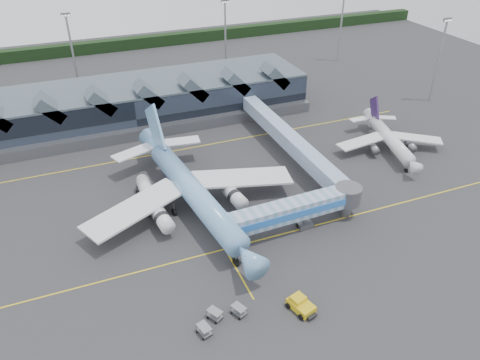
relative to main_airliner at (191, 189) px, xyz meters
name	(u,v)px	position (x,y,z in m)	size (l,w,h in m)	color
ground	(210,222)	(1.76, -5.04, -4.43)	(260.00, 260.00, 0.00)	#2A2A2C
taxi_stripes	(193,193)	(1.76, 4.96, -4.42)	(120.00, 60.00, 0.01)	gold
tree_line_far	(111,45)	(1.76, 104.96, -2.43)	(260.00, 4.00, 4.00)	black
terminal	(129,104)	(-3.31, 42.31, 0.45)	(90.00, 22.25, 12.52)	black
light_masts	(207,45)	(22.76, 57.76, 8.06)	(132.40, 42.56, 22.45)	gray
main_airliner	(191,189)	(0.00, 0.00, 0.00)	(40.53, 46.92, 15.07)	#639AC9
regional_jet	(389,138)	(47.99, 5.59, -1.49)	(24.01, 26.70, 9.25)	silver
jet_bridge	(299,209)	(15.57, -12.53, -0.26)	(27.66, 4.93, 6.09)	#6A95B1
fuel_truck	(147,193)	(-7.01, 5.12, -2.39)	(3.26, 10.87, 3.64)	black
pushback_tug	(301,305)	(7.15, -29.16, -3.56)	(3.66, 4.78, 1.94)	gold
baggage_carts	(220,318)	(-4.24, -27.03, -3.61)	(7.48, 4.41, 1.45)	gray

